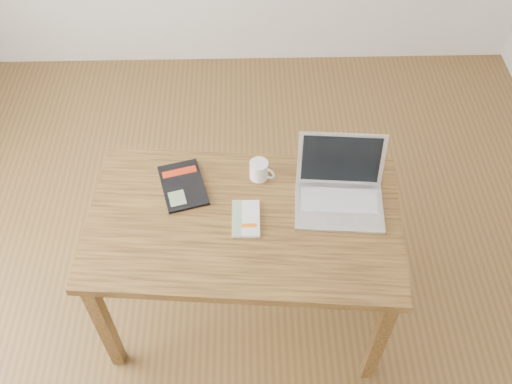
{
  "coord_description": "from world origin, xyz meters",
  "views": [
    {
      "loc": [
        0.1,
        -1.42,
        2.61
      ],
      "look_at": [
        0.14,
        0.03,
        0.85
      ],
      "focal_mm": 40.0,
      "sensor_mm": 36.0,
      "label": 1
    }
  ],
  "objects_px": {
    "desk": "(244,232)",
    "coffee_mug": "(260,170)",
    "black_guidebook": "(183,185)",
    "white_guidebook": "(246,219)",
    "laptop": "(340,190)"
  },
  "relations": [
    {
      "from": "white_guidebook",
      "to": "coffee_mug",
      "type": "height_order",
      "value": "coffee_mug"
    },
    {
      "from": "black_guidebook",
      "to": "laptop",
      "type": "height_order",
      "value": "laptop"
    },
    {
      "from": "white_guidebook",
      "to": "coffee_mug",
      "type": "xyz_separation_m",
      "value": [
        0.06,
        0.23,
        0.04
      ]
    },
    {
      "from": "white_guidebook",
      "to": "coffee_mug",
      "type": "distance_m",
      "value": 0.24
    },
    {
      "from": "black_guidebook",
      "to": "coffee_mug",
      "type": "height_order",
      "value": "coffee_mug"
    },
    {
      "from": "desk",
      "to": "coffee_mug",
      "type": "xyz_separation_m",
      "value": [
        0.07,
        0.23,
        0.13
      ]
    },
    {
      "from": "laptop",
      "to": "desk",
      "type": "bearing_deg",
      "value": -160.82
    },
    {
      "from": "desk",
      "to": "laptop",
      "type": "relative_size",
      "value": 3.48
    },
    {
      "from": "desk",
      "to": "coffee_mug",
      "type": "bearing_deg",
      "value": 77.75
    },
    {
      "from": "laptop",
      "to": "coffee_mug",
      "type": "relative_size",
      "value": 3.51
    },
    {
      "from": "desk",
      "to": "black_guidebook",
      "type": "bearing_deg",
      "value": 149.71
    },
    {
      "from": "black_guidebook",
      "to": "desk",
      "type": "bearing_deg",
      "value": -50.06
    },
    {
      "from": "black_guidebook",
      "to": "white_guidebook",
      "type": "bearing_deg",
      "value": -49.89
    },
    {
      "from": "white_guidebook",
      "to": "laptop",
      "type": "xyz_separation_m",
      "value": [
        0.39,
        0.11,
        0.05
      ]
    },
    {
      "from": "white_guidebook",
      "to": "laptop",
      "type": "distance_m",
      "value": 0.41
    }
  ]
}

